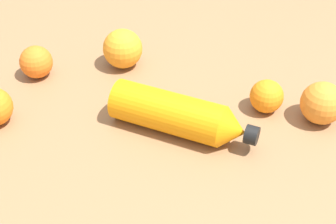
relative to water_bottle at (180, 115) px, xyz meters
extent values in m
plane|color=olive|center=(0.04, 0.00, -0.04)|extent=(2.40, 2.40, 0.00)
cylinder|color=orange|center=(0.01, -0.02, 0.00)|extent=(0.15, 0.22, 0.07)
cone|color=orange|center=(-0.04, 0.09, 0.00)|extent=(0.08, 0.07, 0.07)
cylinder|color=black|center=(-0.06, 0.12, 0.00)|extent=(0.04, 0.03, 0.03)
sphere|color=orange|center=(-0.17, 0.06, -0.01)|extent=(0.06, 0.06, 0.06)
sphere|color=orange|center=(-0.22, 0.15, 0.00)|extent=(0.08, 0.08, 0.08)
sphere|color=orange|center=(-0.05, -0.24, 0.00)|extent=(0.08, 0.08, 0.08)
sphere|color=orange|center=(0.10, -0.33, 0.00)|extent=(0.07, 0.07, 0.07)
camera|label=1|loc=(0.46, 0.49, 0.56)|focal=52.40mm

